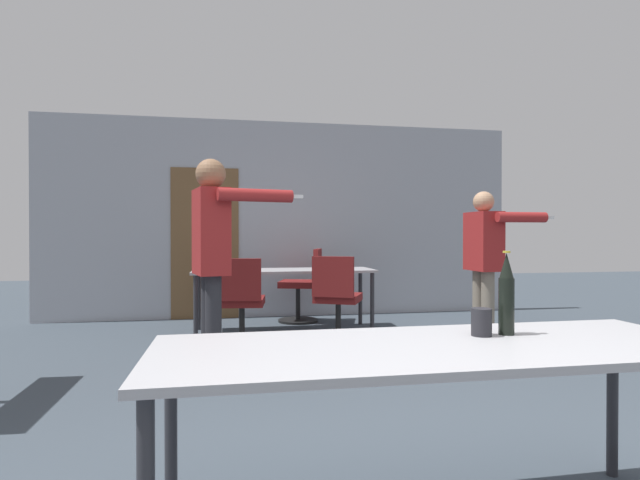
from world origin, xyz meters
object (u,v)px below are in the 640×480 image
object	(u,v)px
beer_bottle	(506,295)
person_center_tall	(213,246)
drink_cup	(481,322)
office_chair_far_left	(337,302)
office_chair_near_pushed	(304,287)
person_right_polo	(485,253)
office_chair_side_rolled	(241,305)

from	to	relation	value
beer_bottle	person_center_tall	bearing A→B (deg)	121.29
person_center_tall	drink_cup	world-z (taller)	person_center_tall
drink_cup	office_chair_far_left	bearing A→B (deg)	87.82
person_center_tall	beer_bottle	xyz separation A→B (m)	(1.25, -2.05, -0.16)
person_center_tall	office_chair_near_pushed	xyz separation A→B (m)	(1.09, 2.53, -0.60)
drink_cup	beer_bottle	bearing A→B (deg)	3.31
office_chair_near_pushed	office_chair_far_left	bearing A→B (deg)	-155.38
office_chair_near_pushed	drink_cup	world-z (taller)	office_chair_near_pushed
person_center_tall	beer_bottle	world-z (taller)	person_center_tall
person_right_polo	drink_cup	bearing A→B (deg)	-29.39
office_chair_near_pushed	beer_bottle	size ratio (longest dim) A/B	2.78
person_center_tall	office_chair_side_rolled	size ratio (longest dim) A/B	1.91
office_chair_far_left	person_center_tall	bearing A→B (deg)	-109.88
person_center_tall	office_chair_near_pushed	size ratio (longest dim) A/B	1.80
office_chair_near_pushed	person_right_polo	bearing A→B (deg)	-118.85
person_right_polo	person_center_tall	world-z (taller)	person_center_tall
beer_bottle	person_right_polo	bearing A→B (deg)	62.78
person_center_tall	office_chair_near_pushed	bearing A→B (deg)	143.65
person_right_polo	drink_cup	distance (m)	3.31
person_center_tall	drink_cup	bearing A→B (deg)	15.74
person_center_tall	office_chair_far_left	world-z (taller)	person_center_tall
person_center_tall	office_chair_side_rolled	xyz separation A→B (m)	(0.25, 1.26, -0.63)
office_chair_side_rolled	beer_bottle	bearing A→B (deg)	-65.59
office_chair_near_pushed	person_center_tall	bearing A→B (deg)	173.72
office_chair_near_pushed	office_chair_side_rolled	bearing A→B (deg)	163.33
person_right_polo	person_center_tall	bearing A→B (deg)	-73.37
drink_cup	person_center_tall	bearing A→B (deg)	118.81
office_chair_far_left	beer_bottle	world-z (taller)	beer_bottle
office_chair_near_pushed	office_chair_far_left	size ratio (longest dim) A/B	1.04
office_chair_far_left	office_chair_side_rolled	distance (m)	1.01
person_center_tall	office_chair_side_rolled	distance (m)	1.44
person_center_tall	beer_bottle	bearing A→B (deg)	18.22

